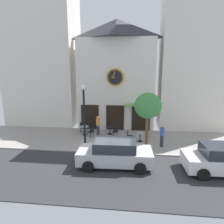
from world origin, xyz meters
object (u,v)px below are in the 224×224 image
cafe_chair_near_lamp (91,131)px  pedestrian_blue (162,135)px  street_lamp (84,117)px  cafe_table_rightmost (84,129)px  cafe_table_near_curb (110,128)px  cafe_chair_facing_street (115,131)px  pedestrian_orange (98,125)px  cafe_chair_under_awning (129,135)px  street_tree (148,106)px  cafe_chair_corner (91,127)px  cafe_chair_facing_wall (82,126)px  parked_car_silver (115,153)px  cafe_table_center_right (140,135)px

cafe_chair_near_lamp → pedestrian_blue: bearing=-14.4°
street_lamp → cafe_table_rightmost: size_ratio=5.96×
street_lamp → cafe_table_near_curb: bearing=65.5°
cafe_chair_facing_street → pedestrian_orange: pedestrian_orange is taller
cafe_chair_under_awning → street_tree: bearing=-53.4°
cafe_chair_under_awning → cafe_chair_corner: size_ratio=1.00×
cafe_chair_facing_wall → pedestrian_orange: (1.52, -0.57, 0.33)m
cafe_chair_under_awning → parked_car_silver: (-0.73, -3.94, 0.23)m
cafe_chair_near_lamp → cafe_chair_under_awning: 3.18m
street_lamp → cafe_chair_corner: (-0.32, 3.47, -1.77)m
pedestrian_blue → pedestrian_orange: size_ratio=1.00×
cafe_chair_near_lamp → cafe_table_center_right: bearing=-7.6°
cafe_table_center_right → cafe_chair_near_lamp: (-3.99, 0.53, 0.03)m
cafe_table_rightmost → parked_car_silver: parked_car_silver is taller
street_lamp → pedestrian_orange: 3.25m
cafe_table_near_curb → pedestrian_orange: (-1.00, -0.27, 0.34)m
cafe_chair_facing_street → cafe_chair_under_awning: 1.44m
cafe_table_rightmost → cafe_chair_facing_street: 2.69m
cafe_chair_facing_wall → cafe_chair_under_awning: bearing=-24.1°
cafe_chair_facing_wall → parked_car_silver: (3.46, -5.81, 0.23)m
cafe_table_near_curb → cafe_chair_under_awning: size_ratio=0.82×
cafe_table_near_curb → cafe_chair_under_awning: (1.67, -1.57, 0.01)m
cafe_table_rightmost → cafe_table_near_curb: cafe_table_rightmost is taller
cafe_table_near_curb → cafe_table_center_right: size_ratio=1.02×
street_tree → cafe_chair_corner: bearing=142.6°
cafe_chair_facing_wall → cafe_chair_corner: size_ratio=1.00×
street_lamp → cafe_chair_facing_street: bearing=51.3°
street_tree → cafe_chair_corner: street_tree is taller
cafe_chair_facing_street → pedestrian_blue: size_ratio=0.54×
cafe_chair_facing_wall → street_lamp: bearing=-72.6°
cafe_table_center_right → pedestrian_blue: (1.54, -0.89, 0.36)m
street_tree → cafe_chair_facing_wall: street_tree is taller
street_tree → cafe_chair_under_awning: 3.34m
cafe_table_rightmost → pedestrian_blue: 6.54m
cafe_chair_facing_street → parked_car_silver: 4.83m
cafe_chair_corner → cafe_chair_facing_wall: bearing=-178.5°
street_tree → cafe_chair_facing_wall: size_ratio=4.50×
cafe_table_rightmost → pedestrian_blue: size_ratio=0.46×
cafe_chair_corner → parked_car_silver: size_ratio=0.21×
cafe_chair_facing_street → cafe_chair_facing_wall: size_ratio=1.00×
cafe_chair_near_lamp → cafe_chair_under_awning: (3.12, -0.64, 0.00)m
street_tree → cafe_chair_corner: 6.42m
street_tree → cafe_table_near_curb: (-2.91, 3.24, -2.63)m
cafe_table_rightmost → cafe_chair_near_lamp: (0.71, -0.52, -0.03)m
cafe_table_rightmost → cafe_table_center_right: (4.70, -1.06, -0.06)m
street_lamp → cafe_chair_facing_street: size_ratio=5.04×
cafe_table_center_right → pedestrian_orange: pedestrian_orange is taller
cafe_chair_facing_wall → pedestrian_blue: 7.12m
street_tree → cafe_chair_facing_wall: bearing=146.9°
cafe_chair_near_lamp → pedestrian_orange: pedestrian_orange is taller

